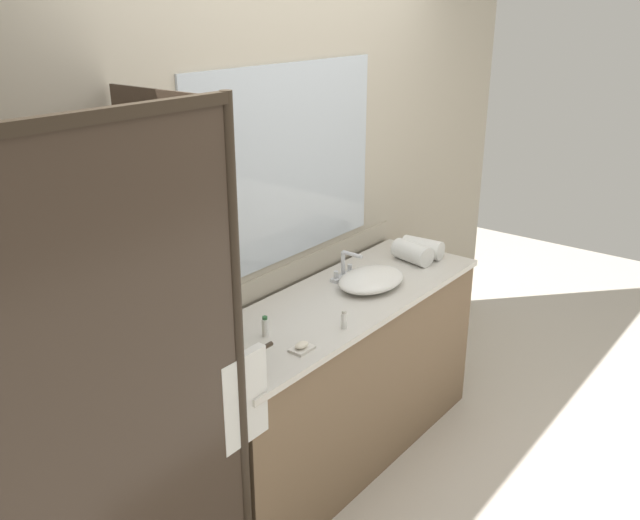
{
  "coord_description": "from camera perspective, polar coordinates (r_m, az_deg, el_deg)",
  "views": [
    {
      "loc": [
        -2.4,
        -1.77,
        2.25
      ],
      "look_at": [
        -0.15,
        0.0,
        1.15
      ],
      "focal_mm": 38.02,
      "sensor_mm": 36.0,
      "label": 1
    }
  ],
  "objects": [
    {
      "name": "ground_plane",
      "position": [
        3.74,
        1.48,
        -16.01
      ],
      "size": [
        8.0,
        8.0,
        0.0
      ],
      "primitive_type": "plane",
      "color": "beige"
    },
    {
      "name": "amenity_bottle_conditioner",
      "position": [
        2.98,
        2.03,
        -5.06
      ],
      "size": [
        0.03,
        0.03,
        0.09
      ],
      "color": "white",
      "rests_on": "vanity_cabinet"
    },
    {
      "name": "amenity_bottle_shampoo",
      "position": [
        2.92,
        -4.64,
        -5.62
      ],
      "size": [
        0.03,
        0.03,
        0.09
      ],
      "color": "white",
      "rests_on": "vanity_cabinet"
    },
    {
      "name": "rolled_towel_near_edge",
      "position": [
        3.84,
        8.62,
        1.04
      ],
      "size": [
        0.12,
        0.23,
        0.11
      ],
      "primitive_type": "cylinder",
      "rotation": [
        1.57,
        0.0,
        0.08
      ],
      "color": "white",
      "rests_on": "vanity_cabinet"
    },
    {
      "name": "sink_basin",
      "position": [
        3.42,
        4.33,
        -1.63
      ],
      "size": [
        0.4,
        0.29,
        0.08
      ],
      "primitive_type": "ellipsoid",
      "color": "white",
      "rests_on": "vanity_cabinet"
    },
    {
      "name": "soap_dish",
      "position": [
        2.81,
        -1.54,
        -7.34
      ],
      "size": [
        0.1,
        0.07,
        0.04
      ],
      "color": "silver",
      "rests_on": "vanity_cabinet"
    },
    {
      "name": "faucet",
      "position": [
        3.5,
        2.07,
        -0.8
      ],
      "size": [
        0.17,
        0.14,
        0.16
      ],
      "color": "silver",
      "rests_on": "vanity_cabinet"
    },
    {
      "name": "potted_plant",
      "position": [
        2.82,
        -8.19,
        -5.76
      ],
      "size": [
        0.13,
        0.13,
        0.16
      ],
      "color": "#B77A51",
      "rests_on": "vanity_cabinet"
    },
    {
      "name": "vanity_cabinet",
      "position": [
        3.49,
        1.42,
        -10.04
      ],
      "size": [
        1.8,
        0.58,
        0.9
      ],
      "color": "brown",
      "rests_on": "ground_plane"
    },
    {
      "name": "rolled_towel_middle",
      "position": [
        3.75,
        7.76,
        0.62
      ],
      "size": [
        0.16,
        0.24,
        0.11
      ],
      "primitive_type": "cylinder",
      "rotation": [
        1.57,
        0.0,
        -0.21
      ],
      "color": "white",
      "rests_on": "vanity_cabinet"
    },
    {
      "name": "wall_back_with_mirror",
      "position": [
        3.34,
        -3.06,
        4.52
      ],
      "size": [
        4.4,
        0.06,
        2.6
      ],
      "color": "#B2A893",
      "rests_on": "ground_plane"
    },
    {
      "name": "shower_enclosure",
      "position": [
        2.3,
        -14.07,
        -11.99
      ],
      "size": [
        1.2,
        0.59,
        2.0
      ],
      "color": "#2D2319",
      "rests_on": "ground_plane"
    }
  ]
}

